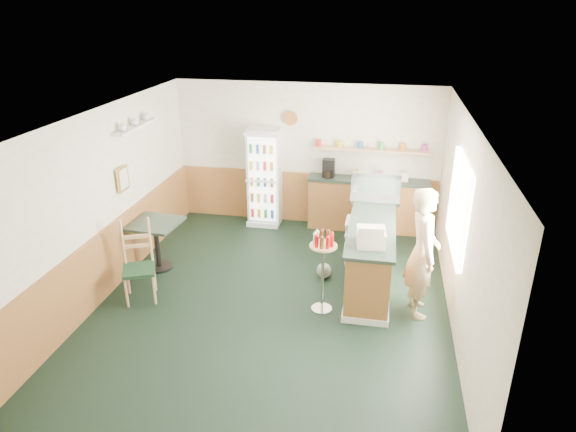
% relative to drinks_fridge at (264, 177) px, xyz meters
% --- Properties ---
extents(ground, '(6.00, 6.00, 0.00)m').
position_rel_drinks_fridge_xyz_m(ground, '(0.77, -2.74, -0.94)').
color(ground, black).
rests_on(ground, ground).
extents(room_envelope, '(5.04, 6.02, 2.72)m').
position_rel_drinks_fridge_xyz_m(room_envelope, '(0.54, -2.01, 0.59)').
color(room_envelope, silver).
rests_on(room_envelope, ground).
extents(service_counter, '(0.68, 3.01, 1.01)m').
position_rel_drinks_fridge_xyz_m(service_counter, '(2.12, -1.67, -0.48)').
color(service_counter, '#A46A35').
rests_on(service_counter, ground).
extents(back_counter, '(2.24, 0.42, 1.69)m').
position_rel_drinks_fridge_xyz_m(back_counter, '(1.96, 0.06, -0.39)').
color(back_counter, '#A46A35').
rests_on(back_counter, ground).
extents(drinks_fridge, '(0.62, 0.53, 1.87)m').
position_rel_drinks_fridge_xyz_m(drinks_fridge, '(0.00, 0.00, 0.00)').
color(drinks_fridge, silver).
rests_on(drinks_fridge, ground).
extents(display_case, '(0.80, 0.42, 0.46)m').
position_rel_drinks_fridge_xyz_m(display_case, '(2.12, -1.05, 0.30)').
color(display_case, silver).
rests_on(display_case, service_counter).
extents(cash_register, '(0.42, 0.43, 0.22)m').
position_rel_drinks_fridge_xyz_m(cash_register, '(2.12, -2.71, 0.18)').
color(cash_register, beige).
rests_on(cash_register, service_counter).
extents(shopkeeper, '(0.52, 0.67, 1.86)m').
position_rel_drinks_fridge_xyz_m(shopkeeper, '(2.82, -2.66, -0.01)').
color(shopkeeper, tan).
rests_on(shopkeeper, ground).
extents(condiment_stand, '(0.38, 0.38, 1.19)m').
position_rel_drinks_fridge_xyz_m(condiment_stand, '(1.50, -2.87, -0.13)').
color(condiment_stand, silver).
rests_on(condiment_stand, ground).
extents(newspaper_rack, '(0.09, 0.46, 0.73)m').
position_rel_drinks_fridge_xyz_m(newspaper_rack, '(1.76, -1.79, -0.34)').
color(newspaper_rack, black).
rests_on(newspaper_rack, ground).
extents(cafe_table, '(0.80, 0.80, 0.82)m').
position_rel_drinks_fridge_xyz_m(cafe_table, '(-1.28, -2.15, -0.36)').
color(cafe_table, black).
rests_on(cafe_table, ground).
extents(cafe_chair, '(0.59, 0.60, 1.20)m').
position_rel_drinks_fridge_xyz_m(cafe_chair, '(-1.14, -2.98, -0.31)').
color(cafe_chair, '#15311B').
rests_on(cafe_chair, ground).
extents(dog_doorstop, '(0.24, 0.31, 0.29)m').
position_rel_drinks_fridge_xyz_m(dog_doorstop, '(1.41, -1.97, -0.80)').
color(dog_doorstop, gray).
rests_on(dog_doorstop, ground).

